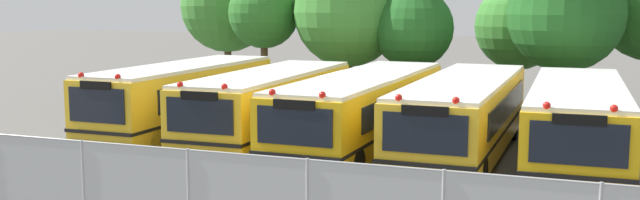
{
  "coord_description": "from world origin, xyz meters",
  "views": [
    {
      "loc": [
        6.66,
        -22.02,
        4.83
      ],
      "look_at": [
        -1.53,
        0.0,
        1.6
      ],
      "focal_mm": 40.37,
      "sensor_mm": 36.0,
      "label": 1
    }
  ],
  "objects_px": {
    "school_bus_0": "(183,98)",
    "tree_3": "(416,30)",
    "school_bus_2": "(364,109)",
    "tree_1": "(265,13)",
    "tree_4": "(522,27)",
    "tree_2": "(346,14)",
    "school_bus_3": "(464,114)",
    "tree_5": "(567,14)",
    "tree_0": "(229,7)",
    "school_bus_1": "(270,105)",
    "school_bus_4": "(577,122)"
  },
  "relations": [
    {
      "from": "school_bus_2",
      "to": "school_bus_3",
      "type": "distance_m",
      "value": 3.19
    },
    {
      "from": "tree_2",
      "to": "tree_4",
      "type": "bearing_deg",
      "value": 17.08
    },
    {
      "from": "tree_4",
      "to": "school_bus_1",
      "type": "bearing_deg",
      "value": -123.22
    },
    {
      "from": "school_bus_2",
      "to": "school_bus_3",
      "type": "relative_size",
      "value": 1.02
    },
    {
      "from": "school_bus_3",
      "to": "tree_0",
      "type": "bearing_deg",
      "value": -36.84
    },
    {
      "from": "school_bus_0",
      "to": "tree_4",
      "type": "xyz_separation_m",
      "value": [
        10.6,
        10.79,
        2.29
      ]
    },
    {
      "from": "school_bus_3",
      "to": "tree_2",
      "type": "height_order",
      "value": "tree_2"
    },
    {
      "from": "tree_3",
      "to": "tree_5",
      "type": "bearing_deg",
      "value": -1.84
    },
    {
      "from": "tree_1",
      "to": "tree_3",
      "type": "relative_size",
      "value": 1.1
    },
    {
      "from": "school_bus_3",
      "to": "tree_3",
      "type": "bearing_deg",
      "value": -66.66
    },
    {
      "from": "school_bus_0",
      "to": "school_bus_1",
      "type": "distance_m",
      "value": 3.44
    },
    {
      "from": "tree_2",
      "to": "tree_3",
      "type": "height_order",
      "value": "tree_2"
    },
    {
      "from": "school_bus_1",
      "to": "tree_3",
      "type": "bearing_deg",
      "value": -110.03
    },
    {
      "from": "school_bus_0",
      "to": "tree_4",
      "type": "height_order",
      "value": "tree_4"
    },
    {
      "from": "school_bus_1",
      "to": "tree_2",
      "type": "bearing_deg",
      "value": -89.16
    },
    {
      "from": "school_bus_4",
      "to": "tree_5",
      "type": "relative_size",
      "value": 1.64
    },
    {
      "from": "school_bus_1",
      "to": "tree_0",
      "type": "relative_size",
      "value": 1.41
    },
    {
      "from": "school_bus_4",
      "to": "tree_3",
      "type": "distance_m",
      "value": 10.95
    },
    {
      "from": "tree_0",
      "to": "school_bus_4",
      "type": "bearing_deg",
      "value": -32.01
    },
    {
      "from": "school_bus_4",
      "to": "tree_1",
      "type": "height_order",
      "value": "tree_1"
    },
    {
      "from": "school_bus_2",
      "to": "tree_2",
      "type": "xyz_separation_m",
      "value": [
        -3.44,
        8.49,
        2.91
      ]
    },
    {
      "from": "tree_2",
      "to": "tree_5",
      "type": "xyz_separation_m",
      "value": [
        9.28,
        -0.4,
        0.04
      ]
    },
    {
      "from": "school_bus_2",
      "to": "tree_2",
      "type": "height_order",
      "value": "tree_2"
    },
    {
      "from": "tree_0",
      "to": "tree_4",
      "type": "distance_m",
      "value": 14.17
    },
    {
      "from": "school_bus_4",
      "to": "tree_2",
      "type": "height_order",
      "value": "tree_2"
    },
    {
      "from": "tree_2",
      "to": "tree_3",
      "type": "relative_size",
      "value": 1.25
    },
    {
      "from": "school_bus_0",
      "to": "school_bus_3",
      "type": "bearing_deg",
      "value": -178.54
    },
    {
      "from": "school_bus_2",
      "to": "school_bus_0",
      "type": "bearing_deg",
      "value": 1.81
    },
    {
      "from": "school_bus_0",
      "to": "tree_3",
      "type": "bearing_deg",
      "value": -126.87
    },
    {
      "from": "school_bus_3",
      "to": "tree_1",
      "type": "xyz_separation_m",
      "value": [
        -10.47,
        8.22,
        2.93
      ]
    },
    {
      "from": "school_bus_4",
      "to": "tree_5",
      "type": "xyz_separation_m",
      "value": [
        -0.63,
        8.16,
        2.96
      ]
    },
    {
      "from": "school_bus_4",
      "to": "tree_3",
      "type": "bearing_deg",
      "value": -52.19
    },
    {
      "from": "school_bus_4",
      "to": "tree_3",
      "type": "height_order",
      "value": "tree_3"
    },
    {
      "from": "tree_0",
      "to": "tree_3",
      "type": "xyz_separation_m",
      "value": [
        9.97,
        -2.07,
        -0.95
      ]
    },
    {
      "from": "school_bus_3",
      "to": "tree_5",
      "type": "xyz_separation_m",
      "value": [
        2.65,
        8.01,
        2.95
      ]
    },
    {
      "from": "tree_5",
      "to": "tree_0",
      "type": "bearing_deg",
      "value": 171.97
    },
    {
      "from": "school_bus_1",
      "to": "school_bus_3",
      "type": "relative_size",
      "value": 0.88
    },
    {
      "from": "tree_4",
      "to": "tree_5",
      "type": "height_order",
      "value": "tree_5"
    },
    {
      "from": "school_bus_3",
      "to": "tree_5",
      "type": "bearing_deg",
      "value": -107.65
    },
    {
      "from": "school_bus_0",
      "to": "tree_4",
      "type": "relative_size",
      "value": 1.69
    },
    {
      "from": "tree_2",
      "to": "tree_4",
      "type": "distance_m",
      "value": 7.74
    },
    {
      "from": "school_bus_0",
      "to": "tree_0",
      "type": "distance_m",
      "value": 11.41
    },
    {
      "from": "school_bus_3",
      "to": "tree_4",
      "type": "relative_size",
      "value": 1.96
    },
    {
      "from": "tree_2",
      "to": "tree_4",
      "type": "relative_size",
      "value": 1.19
    },
    {
      "from": "school_bus_2",
      "to": "tree_1",
      "type": "bearing_deg",
      "value": -47.25
    },
    {
      "from": "school_bus_3",
      "to": "tree_0",
      "type": "height_order",
      "value": "tree_0"
    },
    {
      "from": "school_bus_2",
      "to": "tree_0",
      "type": "relative_size",
      "value": 1.64
    },
    {
      "from": "school_bus_0",
      "to": "tree_5",
      "type": "relative_size",
      "value": 1.46
    },
    {
      "from": "school_bus_3",
      "to": "tree_1",
      "type": "relative_size",
      "value": 1.87
    },
    {
      "from": "tree_2",
      "to": "school_bus_4",
      "type": "bearing_deg",
      "value": -40.81
    }
  ]
}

